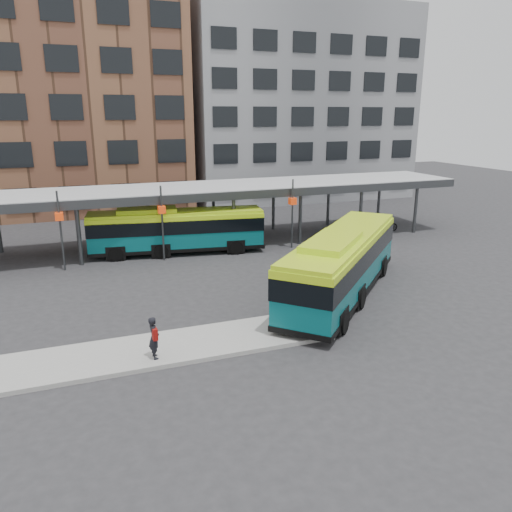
{
  "coord_description": "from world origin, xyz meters",
  "views": [
    {
      "loc": [
        -8.33,
        -21.18,
        9.09
      ],
      "look_at": [
        0.66,
        2.65,
        1.8
      ],
      "focal_mm": 35.0,
      "sensor_mm": 36.0,
      "label": 1
    }
  ],
  "objects": [
    {
      "name": "bus_rear",
      "position": [
        -1.85,
        11.13,
        1.64
      ],
      "size": [
        11.67,
        4.07,
        3.15
      ],
      "rotation": [
        0.0,
        0.0,
        -0.15
      ],
      "color": "#08555A",
      "rests_on": "ground"
    },
    {
      "name": "ground",
      "position": [
        0.0,
        0.0,
        0.0
      ],
      "size": [
        120.0,
        120.0,
        0.0
      ],
      "primitive_type": "plane",
      "color": "#28282B",
      "rests_on": "ground"
    },
    {
      "name": "pedestrian",
      "position": [
        -5.87,
        -3.82,
        1.02
      ],
      "size": [
        0.44,
        0.65,
        1.65
      ],
      "rotation": [
        0.0,
        0.0,
        1.64
      ],
      "color": "black",
      "rests_on": "boarding_island"
    },
    {
      "name": "building_grey",
      "position": [
        16.0,
        32.0,
        10.0
      ],
      "size": [
        24.0,
        14.0,
        20.0
      ],
      "primitive_type": "cube",
      "color": "slate",
      "rests_on": "ground"
    },
    {
      "name": "canopy",
      "position": [
        -0.06,
        12.87,
        3.91
      ],
      "size": [
        40.0,
        6.53,
        4.8
      ],
      "color": "#999B9E",
      "rests_on": "ground"
    },
    {
      "name": "bike_rack",
      "position": [
        13.5,
        11.99,
        0.47
      ],
      "size": [
        6.03,
        1.59,
        1.06
      ],
      "color": "slate",
      "rests_on": "ground"
    },
    {
      "name": "boarding_island",
      "position": [
        -5.5,
        -3.0,
        0.09
      ],
      "size": [
        14.0,
        3.0,
        0.18
      ],
      "primitive_type": "cube",
      "color": "gray",
      "rests_on": "ground"
    },
    {
      "name": "bus_front",
      "position": [
        4.33,
        -0.05,
        1.84
      ],
      "size": [
        11.04,
        10.93,
        3.53
      ],
      "rotation": [
        0.0,
        0.0,
        0.78
      ],
      "color": "#08555A",
      "rests_on": "ground"
    },
    {
      "name": "building_brick",
      "position": [
        -10.0,
        32.0,
        11.0
      ],
      "size": [
        26.0,
        14.0,
        22.0
      ],
      "primitive_type": "cube",
      "color": "brown",
      "rests_on": "ground"
    }
  ]
}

